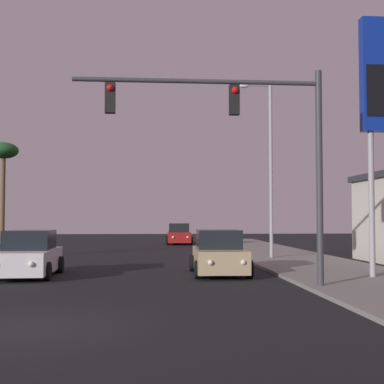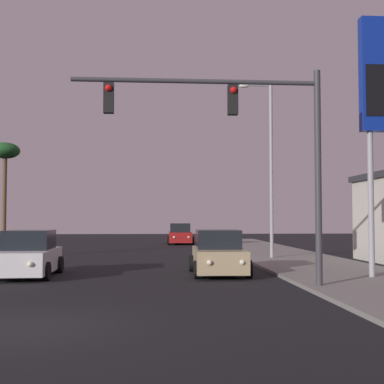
{
  "view_description": "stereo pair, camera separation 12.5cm",
  "coord_description": "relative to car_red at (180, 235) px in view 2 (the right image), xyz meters",
  "views": [
    {
      "loc": [
        2.41,
        -10.66,
        2.14
      ],
      "look_at": [
        4.28,
        13.89,
        3.32
      ],
      "focal_mm": 50.0,
      "sensor_mm": 36.0,
      "label": 1
    },
    {
      "loc": [
        2.53,
        -10.67,
        2.14
      ],
      "look_at": [
        4.28,
        13.89,
        3.32
      ],
      "focal_mm": 50.0,
      "sensor_mm": 36.0,
      "label": 2
    }
  ],
  "objects": [
    {
      "name": "car_red",
      "position": [
        0.0,
        0.0,
        0.0
      ],
      "size": [
        2.04,
        4.33,
        1.68
      ],
      "rotation": [
        0.0,
        0.0,
        3.11
      ],
      "color": "maroon",
      "rests_on": "ground"
    },
    {
      "name": "car_white",
      "position": [
        -6.68,
        -23.44,
        0.0
      ],
      "size": [
        2.04,
        4.33,
        1.68
      ],
      "rotation": [
        0.0,
        0.0,
        3.16
      ],
      "color": "silver",
      "rests_on": "ground"
    },
    {
      "name": "ground_plane",
      "position": [
        -4.65,
        -32.68,
        -0.76
      ],
      "size": [
        120.0,
        120.0,
        0.0
      ],
      "primitive_type": "plane",
      "color": "black"
    },
    {
      "name": "car_tan",
      "position": [
        0.31,
        -23.24,
        0.0
      ],
      "size": [
        2.04,
        4.34,
        1.68
      ],
      "rotation": [
        0.0,
        0.0,
        3.11
      ],
      "color": "tan",
      "rests_on": "ground"
    },
    {
      "name": "traffic_light_mast",
      "position": [
        0.67,
        -27.6,
        3.97
      ],
      "size": [
        7.5,
        0.36,
        6.5
      ],
      "color": "#38383D",
      "rests_on": "sidewalk_right"
    },
    {
      "name": "palm_tree_far",
      "position": [
        -14.36,
        1.32,
        6.45
      ],
      "size": [
        2.4,
        2.4,
        8.32
      ],
      "color": "brown",
      "rests_on": "ground"
    },
    {
      "name": "sidewalk_right",
      "position": [
        4.85,
        -22.68,
        -0.7
      ],
      "size": [
        5.0,
        60.0,
        0.12
      ],
      "color": "gray",
      "rests_on": "ground"
    },
    {
      "name": "street_lamp",
      "position": [
        3.74,
        -16.41,
        4.36
      ],
      "size": [
        1.74,
        0.24,
        9.0
      ],
      "color": "#99999E",
      "rests_on": "sidewalk_right"
    }
  ]
}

